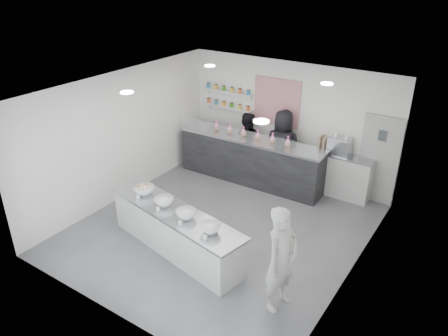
# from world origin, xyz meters

# --- Properties ---
(floor) EXTENTS (6.00, 6.00, 0.00)m
(floor) POSITION_xyz_m (0.00, 0.00, 0.00)
(floor) COLOR #515156
(floor) RESTS_ON ground
(ceiling) EXTENTS (6.00, 6.00, 0.00)m
(ceiling) POSITION_xyz_m (0.00, 0.00, 3.00)
(ceiling) COLOR white
(ceiling) RESTS_ON floor
(back_wall) EXTENTS (5.50, 0.00, 5.50)m
(back_wall) POSITION_xyz_m (0.00, 3.00, 1.50)
(back_wall) COLOR white
(back_wall) RESTS_ON floor
(left_wall) EXTENTS (0.00, 6.00, 6.00)m
(left_wall) POSITION_xyz_m (-2.75, 0.00, 1.50)
(left_wall) COLOR white
(left_wall) RESTS_ON floor
(right_wall) EXTENTS (0.00, 6.00, 6.00)m
(right_wall) POSITION_xyz_m (2.75, 0.00, 1.50)
(right_wall) COLOR white
(right_wall) RESTS_ON floor
(back_door) EXTENTS (0.88, 0.04, 2.10)m
(back_door) POSITION_xyz_m (2.30, 2.97, 1.05)
(back_door) COLOR #9E9E9B
(back_door) RESTS_ON floor
(pattern_panel) EXTENTS (1.25, 0.03, 1.20)m
(pattern_panel) POSITION_xyz_m (-0.35, 2.98, 1.95)
(pattern_panel) COLOR #A81C30
(pattern_panel) RESTS_ON back_wall
(jar_shelf_lower) EXTENTS (1.45, 0.22, 0.04)m
(jar_shelf_lower) POSITION_xyz_m (-1.75, 2.90, 1.60)
(jar_shelf_lower) COLOR silver
(jar_shelf_lower) RESTS_ON back_wall
(jar_shelf_upper) EXTENTS (1.45, 0.22, 0.04)m
(jar_shelf_upper) POSITION_xyz_m (-1.75, 2.90, 2.02)
(jar_shelf_upper) COLOR silver
(jar_shelf_upper) RESTS_ON back_wall
(preserve_jars) EXTENTS (1.45, 0.10, 0.56)m
(preserve_jars) POSITION_xyz_m (-1.75, 2.88, 1.88)
(preserve_jars) COLOR orange
(preserve_jars) RESTS_ON jar_shelf_lower
(downlight_0) EXTENTS (0.24, 0.24, 0.02)m
(downlight_0) POSITION_xyz_m (-1.40, -1.00, 2.98)
(downlight_0) COLOR white
(downlight_0) RESTS_ON ceiling
(downlight_1) EXTENTS (0.24, 0.24, 0.02)m
(downlight_1) POSITION_xyz_m (1.40, -1.00, 2.98)
(downlight_1) COLOR white
(downlight_1) RESTS_ON ceiling
(downlight_2) EXTENTS (0.24, 0.24, 0.02)m
(downlight_2) POSITION_xyz_m (-1.40, 1.60, 2.98)
(downlight_2) COLOR white
(downlight_2) RESTS_ON ceiling
(downlight_3) EXTENTS (0.24, 0.24, 0.02)m
(downlight_3) POSITION_xyz_m (1.40, 1.60, 2.98)
(downlight_3) COLOR white
(downlight_3) RESTS_ON ceiling
(prep_counter) EXTENTS (3.30, 1.33, 0.88)m
(prep_counter) POSITION_xyz_m (-0.31, -1.11, 0.44)
(prep_counter) COLOR #B3B3AE
(prep_counter) RESTS_ON floor
(back_bar) EXTENTS (3.84, 0.78, 1.19)m
(back_bar) POSITION_xyz_m (-0.63, 2.19, 0.59)
(back_bar) COLOR black
(back_bar) RESTS_ON floor
(sneeze_guard) EXTENTS (3.77, 0.09, 0.32)m
(sneeze_guard) POSITION_xyz_m (-0.62, 1.86, 1.35)
(sneeze_guard) COLOR white
(sneeze_guard) RESTS_ON back_bar
(espresso_ledge) EXTENTS (1.41, 0.45, 1.05)m
(espresso_ledge) POSITION_xyz_m (1.55, 2.78, 0.52)
(espresso_ledge) COLOR #B3B3AE
(espresso_ledge) RESTS_ON floor
(espresso_machine) EXTENTS (0.51, 0.35, 0.39)m
(espresso_machine) POSITION_xyz_m (1.43, 2.78, 1.24)
(espresso_machine) COLOR #93969E
(espresso_machine) RESTS_ON espresso_ledge
(cup_stacks) EXTENTS (0.25, 0.24, 0.34)m
(cup_stacks) POSITION_xyz_m (1.00, 2.78, 1.22)
(cup_stacks) COLOR gray
(cup_stacks) RESTS_ON espresso_ledge
(prep_bowls) EXTENTS (2.38, 0.92, 0.15)m
(prep_bowls) POSITION_xyz_m (-0.31, -1.11, 0.95)
(prep_bowls) COLOR white
(prep_bowls) RESTS_ON prep_counter
(label_cards) EXTENTS (2.01, 0.04, 0.07)m
(label_cards) POSITION_xyz_m (-0.21, -1.62, 0.91)
(label_cards) COLOR white
(label_cards) RESTS_ON prep_counter
(cookie_bags) EXTENTS (2.15, 0.19, 0.27)m
(cookie_bags) POSITION_xyz_m (-0.63, 2.19, 1.32)
(cookie_bags) COLOR pink
(cookie_bags) RESTS_ON back_bar
(woman_prep) EXTENTS (0.54, 0.73, 1.83)m
(woman_prep) POSITION_xyz_m (2.05, -1.35, 0.92)
(woman_prep) COLOR #BBBAB4
(woman_prep) RESTS_ON floor
(staff_left) EXTENTS (0.97, 0.86, 1.66)m
(staff_left) POSITION_xyz_m (-0.99, 2.60, 0.83)
(staff_left) COLOR black
(staff_left) RESTS_ON floor
(staff_right) EXTENTS (1.04, 0.78, 1.92)m
(staff_right) POSITION_xyz_m (0.05, 2.60, 0.96)
(staff_right) COLOR black
(staff_right) RESTS_ON floor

